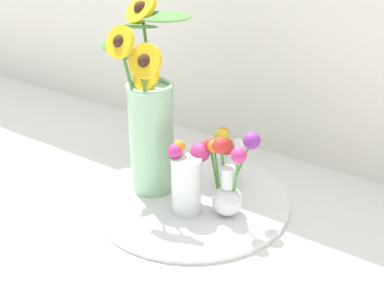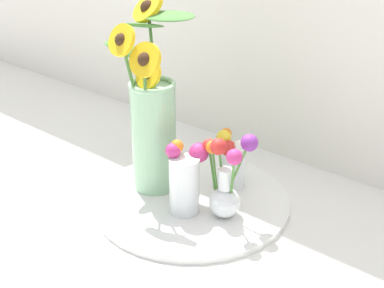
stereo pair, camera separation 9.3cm
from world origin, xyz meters
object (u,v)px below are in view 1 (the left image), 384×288
at_px(mason_jar_sunflowers, 150,122).
at_px(vase_small_center, 187,179).
at_px(vase_small_back, 229,159).
at_px(serving_tray, 192,201).
at_px(vase_bulb_right, 228,181).

distance_m(mason_jar_sunflowers, vase_small_center, 0.16).
distance_m(mason_jar_sunflowers, vase_small_back, 0.21).
bearing_deg(serving_tray, vase_small_back, 70.52).
distance_m(serving_tray, vase_bulb_right, 0.13).
xyz_separation_m(vase_small_center, vase_small_back, (0.02, 0.15, -0.01)).
relative_size(serving_tray, vase_small_center, 2.72).
height_order(serving_tray, mason_jar_sunflowers, mason_jar_sunflowers).
bearing_deg(mason_jar_sunflowers, vase_bulb_right, 0.17).
distance_m(serving_tray, mason_jar_sunflowers, 0.21).
xyz_separation_m(serving_tray, vase_bulb_right, (0.10, -0.01, 0.09)).
relative_size(serving_tray, mason_jar_sunflowers, 1.01).
relative_size(mason_jar_sunflowers, vase_small_back, 3.05).
distance_m(vase_small_center, vase_bulb_right, 0.09).
bearing_deg(mason_jar_sunflowers, vase_small_center, -16.37).
height_order(mason_jar_sunflowers, vase_small_back, mason_jar_sunflowers).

